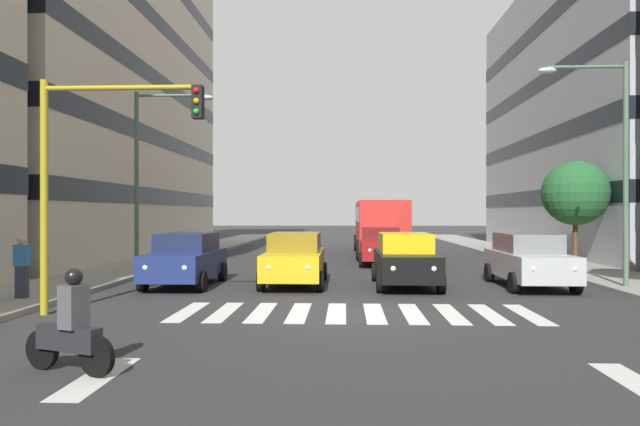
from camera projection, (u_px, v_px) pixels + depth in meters
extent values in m
plane|color=#2D2D30|center=(355.00, 313.00, 13.63)|extent=(180.00, 180.00, 0.00)
cube|color=#ADB2BC|center=(630.00, 114.00, 33.13)|extent=(10.96, 22.52, 16.20)
cube|color=black|center=(630.00, 198.00, 33.13)|extent=(11.00, 22.56, 0.90)
cube|color=black|center=(630.00, 142.00, 33.13)|extent=(11.00, 22.56, 0.90)
cube|color=black|center=(630.00, 86.00, 33.13)|extent=(11.00, 22.56, 0.90)
cube|color=black|center=(630.00, 30.00, 33.12)|extent=(11.00, 22.56, 0.90)
cube|color=black|center=(68.00, 197.00, 33.07)|extent=(11.00, 25.53, 0.90)
cube|color=black|center=(68.00, 140.00, 33.07)|extent=(11.00, 25.53, 0.90)
cube|color=black|center=(68.00, 83.00, 33.07)|extent=(11.00, 25.53, 0.90)
cube|color=black|center=(68.00, 27.00, 33.06)|extent=(11.00, 25.53, 0.90)
cube|color=silver|center=(528.00, 314.00, 13.45)|extent=(0.45, 2.80, 0.01)
cube|color=silver|center=(489.00, 314.00, 13.49)|extent=(0.45, 2.80, 0.01)
cube|color=silver|center=(451.00, 314.00, 13.53)|extent=(0.45, 2.80, 0.01)
cube|color=silver|center=(412.00, 313.00, 13.57)|extent=(0.45, 2.80, 0.01)
cube|color=silver|center=(374.00, 313.00, 13.61)|extent=(0.45, 2.80, 0.01)
cube|color=silver|center=(337.00, 313.00, 13.65)|extent=(0.45, 2.80, 0.01)
cube|color=silver|center=(299.00, 312.00, 13.69)|extent=(0.45, 2.80, 0.01)
cube|color=silver|center=(262.00, 312.00, 13.73)|extent=(0.45, 2.80, 0.01)
cube|color=silver|center=(224.00, 312.00, 13.77)|extent=(0.45, 2.80, 0.01)
cube|color=silver|center=(187.00, 312.00, 13.80)|extent=(0.45, 2.80, 0.01)
cube|color=silver|center=(639.00, 384.00, 7.96)|extent=(0.50, 2.20, 0.01)
cube|color=silver|center=(97.00, 377.00, 8.30)|extent=(0.50, 2.20, 0.01)
cube|color=#B2B7BC|center=(529.00, 265.00, 18.30)|extent=(1.80, 4.40, 0.80)
cube|color=slate|center=(527.00, 243.00, 18.50)|extent=(1.58, 2.46, 0.60)
cylinder|color=black|center=(576.00, 283.00, 16.81)|extent=(0.22, 0.64, 0.64)
cylinder|color=black|center=(514.00, 283.00, 16.89)|extent=(0.22, 0.64, 0.64)
cylinder|color=black|center=(542.00, 273.00, 19.71)|extent=(0.22, 0.64, 0.64)
cylinder|color=black|center=(489.00, 272.00, 19.79)|extent=(0.22, 0.64, 0.64)
sphere|color=white|center=(574.00, 269.00, 16.13)|extent=(0.18, 0.18, 0.18)
sphere|color=white|center=(533.00, 269.00, 16.18)|extent=(0.18, 0.18, 0.18)
cube|color=black|center=(405.00, 264.00, 18.44)|extent=(1.80, 4.40, 0.80)
cube|color=yellow|center=(405.00, 242.00, 18.64)|extent=(1.58, 2.46, 0.60)
cylinder|color=black|center=(441.00, 283.00, 16.95)|extent=(0.22, 0.64, 0.64)
cylinder|color=black|center=(380.00, 282.00, 17.03)|extent=(0.22, 0.64, 0.64)
cylinder|color=black|center=(427.00, 272.00, 19.85)|extent=(0.22, 0.64, 0.64)
cylinder|color=black|center=(375.00, 272.00, 19.93)|extent=(0.22, 0.64, 0.64)
sphere|color=white|center=(434.00, 269.00, 16.27)|extent=(0.18, 0.18, 0.18)
sphere|color=white|center=(393.00, 268.00, 16.32)|extent=(0.18, 0.18, 0.18)
cube|color=gold|center=(295.00, 263.00, 18.79)|extent=(1.80, 4.40, 0.80)
cube|color=olive|center=(295.00, 242.00, 18.99)|extent=(1.58, 2.46, 0.60)
cylinder|color=black|center=(320.00, 281.00, 17.30)|extent=(0.22, 0.64, 0.64)
cylinder|color=black|center=(261.00, 281.00, 17.38)|extent=(0.22, 0.64, 0.64)
cylinder|color=black|center=(324.00, 271.00, 20.20)|extent=(0.22, 0.64, 0.64)
cylinder|color=black|center=(273.00, 271.00, 20.28)|extent=(0.22, 0.64, 0.64)
sphere|color=white|center=(308.00, 267.00, 16.62)|extent=(0.18, 0.18, 0.18)
sphere|color=white|center=(269.00, 267.00, 16.67)|extent=(0.18, 0.18, 0.18)
cube|color=navy|center=(186.00, 264.00, 18.70)|extent=(1.80, 4.40, 0.80)
cube|color=#1D2547|center=(187.00, 242.00, 18.90)|extent=(1.58, 2.46, 0.60)
cylinder|color=black|center=(202.00, 281.00, 17.21)|extent=(0.22, 0.64, 0.64)
cylinder|color=black|center=(143.00, 281.00, 17.29)|extent=(0.22, 0.64, 0.64)
cylinder|color=black|center=(223.00, 272.00, 20.11)|extent=(0.22, 0.64, 0.64)
cylinder|color=black|center=(172.00, 271.00, 20.19)|extent=(0.22, 0.64, 0.64)
sphere|color=white|center=(185.00, 268.00, 16.52)|extent=(0.18, 0.18, 0.18)
sphere|color=white|center=(145.00, 268.00, 16.58)|extent=(0.18, 0.18, 0.18)
cube|color=maroon|center=(380.00, 249.00, 26.28)|extent=(1.80, 4.40, 0.80)
cube|color=maroon|center=(380.00, 234.00, 26.48)|extent=(1.58, 2.46, 0.60)
cylinder|color=black|center=(403.00, 260.00, 24.79)|extent=(0.22, 0.64, 0.64)
cylinder|color=black|center=(362.00, 260.00, 24.87)|extent=(0.22, 0.64, 0.64)
cylinder|color=black|center=(397.00, 255.00, 27.69)|extent=(0.22, 0.64, 0.64)
cylinder|color=black|center=(360.00, 255.00, 27.77)|extent=(0.22, 0.64, 0.64)
sphere|color=white|center=(397.00, 250.00, 24.10)|extent=(0.18, 0.18, 0.18)
sphere|color=white|center=(370.00, 250.00, 24.15)|extent=(0.18, 0.18, 0.18)
cube|color=red|center=(379.00, 224.00, 32.67)|extent=(2.50, 10.50, 2.50)
cube|color=black|center=(379.00, 214.00, 32.67)|extent=(2.52, 9.87, 0.80)
cylinder|color=black|center=(408.00, 250.00, 28.95)|extent=(0.28, 1.00, 1.00)
cylinder|color=black|center=(359.00, 250.00, 29.06)|extent=(0.28, 1.00, 1.00)
cylinder|color=black|center=(396.00, 243.00, 35.77)|extent=(0.28, 1.00, 1.00)
cylinder|color=black|center=(356.00, 243.00, 35.88)|extent=(0.28, 1.00, 1.00)
cylinder|color=black|center=(42.00, 349.00, 8.76)|extent=(0.60, 0.31, 0.60)
cylinder|color=black|center=(97.00, 357.00, 8.32)|extent=(0.60, 0.31, 0.60)
cube|color=#232328|center=(69.00, 338.00, 8.54)|extent=(1.11, 0.62, 0.36)
cube|color=#4C4C51|center=(74.00, 306.00, 8.50)|extent=(0.39, 0.44, 0.64)
sphere|color=black|center=(74.00, 277.00, 8.50)|extent=(0.26, 0.26, 0.26)
cylinder|color=#AD991E|center=(44.00, 197.00, 13.40)|extent=(0.18, 0.18, 5.50)
cylinder|color=#AD991E|center=(121.00, 88.00, 13.32)|extent=(3.64, 0.12, 0.12)
cube|color=black|center=(198.00, 102.00, 13.24)|extent=(0.24, 0.28, 0.76)
sphere|color=red|center=(196.00, 90.00, 13.09)|extent=(0.14, 0.14, 0.14)
sphere|color=orange|center=(196.00, 101.00, 13.09)|extent=(0.14, 0.14, 0.14)
sphere|color=green|center=(196.00, 111.00, 13.09)|extent=(0.14, 0.14, 0.14)
cylinder|color=#4C6B56|center=(626.00, 174.00, 17.40)|extent=(0.16, 0.16, 6.84)
cylinder|color=#4C6B56|center=(586.00, 67.00, 17.45)|extent=(2.36, 0.10, 0.10)
ellipsoid|color=#B7BCC1|center=(547.00, 71.00, 17.50)|extent=(0.56, 0.28, 0.20)
cylinder|color=#4C6B56|center=(137.00, 181.00, 22.08)|extent=(0.16, 0.16, 6.91)
cylinder|color=#4C6B56|center=(171.00, 95.00, 22.02)|extent=(2.73, 0.10, 0.10)
ellipsoid|color=#B7BCC1|center=(206.00, 98.00, 21.96)|extent=(0.56, 0.28, 0.20)
cylinder|color=#513823|center=(575.00, 239.00, 24.05)|extent=(0.20, 0.20, 2.25)
sphere|color=#235B2D|center=(575.00, 193.00, 24.05)|extent=(2.72, 2.72, 2.72)
cube|color=#2D3347|center=(22.00, 282.00, 15.05)|extent=(0.28, 0.20, 0.84)
cube|color=#3370B2|center=(22.00, 255.00, 15.05)|extent=(0.36, 0.24, 0.56)
sphere|color=tan|center=(22.00, 240.00, 15.05)|extent=(0.22, 0.22, 0.22)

